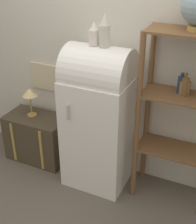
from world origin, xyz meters
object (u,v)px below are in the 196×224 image
Objects in this scene: vase_center at (105,31)px; desk_lamp at (30,94)px; suitcase_trunk at (38,137)px; vase_left at (94,34)px; refrigerator at (99,116)px.

vase_center is 0.85× the size of desk_lamp.
suitcase_trunk is 0.56m from desk_lamp.
vase_left is at bearing 179.95° from vase_center.
vase_center is at bearing -3.59° from desk_lamp.
desk_lamp is (-0.88, 0.05, 0.05)m from refrigerator.
desk_lamp reaches higher than suitcase_trunk.
vase_left is (0.78, -0.04, 1.33)m from suitcase_trunk.
vase_left reaches higher than desk_lamp.
vase_left is (-0.05, -0.00, 0.82)m from refrigerator.
desk_lamp is (-0.93, 0.06, -0.81)m from vase_center.
desk_lamp is (-0.05, 0.01, 0.55)m from suitcase_trunk.
refrigerator is 2.14× the size of suitcase_trunk.
refrigerator is 0.97m from suitcase_trunk.
refrigerator reaches higher than suitcase_trunk.
vase_left is at bearing -174.06° from refrigerator.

